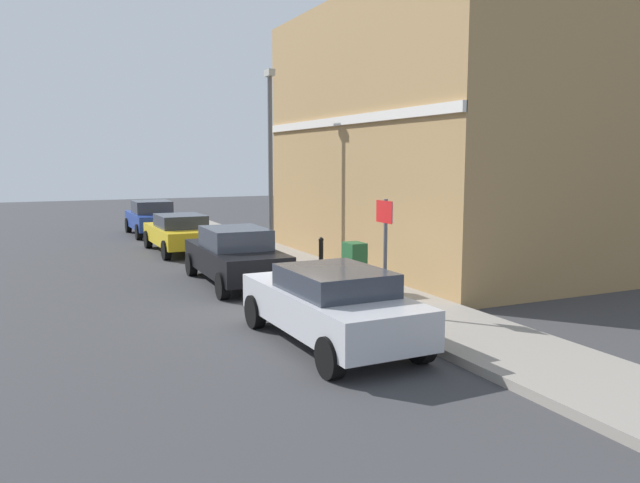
{
  "coord_description": "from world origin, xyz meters",
  "views": [
    {
      "loc": [
        -5.02,
        -12.58,
        3.23
      ],
      "look_at": [
        1.46,
        1.37,
        1.2
      ],
      "focal_mm": 35.19,
      "sensor_mm": 36.0,
      "label": 1
    }
  ],
  "objects": [
    {
      "name": "ground",
      "position": [
        0.0,
        0.0,
        0.0
      ],
      "size": [
        80.0,
        80.0,
        0.0
      ],
      "primitive_type": "plane",
      "color": "#38383A"
    },
    {
      "name": "car_blue",
      "position": [
        -0.33,
        14.58,
        0.75
      ],
      "size": [
        1.8,
        3.95,
        1.47
      ],
      "rotation": [
        0.0,
        0.0,
        1.57
      ],
      "color": "navy",
      "rests_on": "ground"
    },
    {
      "name": "bollard_near_cabinet",
      "position": [
        1.88,
        2.23,
        0.7
      ],
      "size": [
        0.14,
        0.14,
        1.04
      ],
      "color": "black",
      "rests_on": "sidewalk"
    },
    {
      "name": "street_sign",
      "position": [
        1.31,
        -1.99,
        1.66
      ],
      "size": [
        0.08,
        0.6,
        2.3
      ],
      "color": "#59595B",
      "rests_on": "sidewalk"
    },
    {
      "name": "corner_building",
      "position": [
        7.05,
        3.61,
        3.91
      ],
      "size": [
        7.8,
        11.22,
        7.83
      ],
      "color": "#9E7A4C",
      "rests_on": "ground"
    },
    {
      "name": "car_yellow",
      "position": [
        -0.35,
        9.07,
        0.7
      ],
      "size": [
        1.88,
        4.19,
        1.33
      ],
      "rotation": [
        0.0,
        0.0,
        1.59
      ],
      "color": "gold",
      "rests_on": "ground"
    },
    {
      "name": "sidewalk",
      "position": [
        2.08,
        6.0,
        0.07
      ],
      "size": [
        2.24,
        30.0,
        0.15
      ],
      "primitive_type": "cube",
      "color": "gray",
      "rests_on": "ground"
    },
    {
      "name": "utility_cabinet",
      "position": [
        1.78,
        0.17,
        0.68
      ],
      "size": [
        0.46,
        0.61,
        1.15
      ],
      "color": "#1E4C28",
      "rests_on": "sidewalk"
    },
    {
      "name": "car_black",
      "position": [
        -0.27,
        2.87,
        0.76
      ],
      "size": [
        1.84,
        4.41,
        1.48
      ],
      "rotation": [
        0.0,
        0.0,
        1.55
      ],
      "color": "black",
      "rests_on": "ground"
    },
    {
      "name": "lamppost",
      "position": [
        1.66,
        5.39,
        3.3
      ],
      "size": [
        0.2,
        0.44,
        5.72
      ],
      "color": "#59595B",
      "rests_on": "sidewalk"
    },
    {
      "name": "car_silver",
      "position": [
        -0.36,
        -2.98,
        0.73
      ],
      "size": [
        1.93,
        4.29,
        1.37
      ],
      "rotation": [
        0.0,
        0.0,
        1.6
      ],
      "color": "#B7B7BC",
      "rests_on": "ground"
    }
  ]
}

